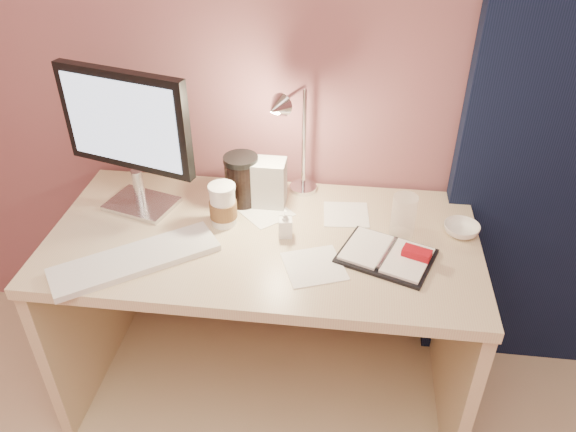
# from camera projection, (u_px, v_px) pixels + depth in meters

# --- Properties ---
(room) EXTENTS (3.50, 3.50, 3.50)m
(room) POSITION_uv_depth(u_px,v_px,m) (575.00, 96.00, 1.76)
(room) COLOR #C6B28E
(room) RESTS_ON ground
(desk) EXTENTS (1.40, 0.70, 0.73)m
(desk) POSITION_uv_depth(u_px,v_px,m) (268.00, 274.00, 2.02)
(desk) COLOR beige
(desk) RESTS_ON ground
(monitor) EXTENTS (0.46, 0.22, 0.50)m
(monitor) POSITION_uv_depth(u_px,v_px,m) (128.00, 129.00, 1.81)
(monitor) COLOR silver
(monitor) RESTS_ON desk
(keyboard) EXTENTS (0.50, 0.42, 0.02)m
(keyboard) POSITION_uv_depth(u_px,v_px,m) (136.00, 259.00, 1.71)
(keyboard) COLOR silver
(keyboard) RESTS_ON desk
(planner) EXTENTS (0.33, 0.29, 0.04)m
(planner) POSITION_uv_depth(u_px,v_px,m) (389.00, 255.00, 1.73)
(planner) COLOR black
(planner) RESTS_ON desk
(paper_a) EXTENTS (0.22, 0.22, 0.00)m
(paper_a) POSITION_uv_depth(u_px,v_px,m) (314.00, 266.00, 1.70)
(paper_a) COLOR white
(paper_a) RESTS_ON desk
(paper_b) EXTENTS (0.16, 0.16, 0.00)m
(paper_b) POSITION_uv_depth(u_px,v_px,m) (346.00, 214.00, 1.93)
(paper_b) COLOR white
(paper_b) RESTS_ON desk
(paper_c) EXTENTS (0.21, 0.21, 0.00)m
(paper_c) POSITION_uv_depth(u_px,v_px,m) (266.00, 212.00, 1.94)
(paper_c) COLOR white
(paper_c) RESTS_ON desk
(coffee_cup) EXTENTS (0.09, 0.09, 0.15)m
(coffee_cup) POSITION_uv_depth(u_px,v_px,m) (223.00, 206.00, 1.85)
(coffee_cup) COLOR white
(coffee_cup) RESTS_ON desk
(clear_cup) EXTENTS (0.08, 0.08, 0.14)m
(clear_cup) POSITION_uv_depth(u_px,v_px,m) (404.00, 216.00, 1.80)
(clear_cup) COLOR white
(clear_cup) RESTS_ON desk
(bowl) EXTENTS (0.14, 0.14, 0.04)m
(bowl) POSITION_uv_depth(u_px,v_px,m) (461.00, 229.00, 1.83)
(bowl) COLOR white
(bowl) RESTS_ON desk
(lotion_bottle) EXTENTS (0.05, 0.05, 0.10)m
(lotion_bottle) POSITION_uv_depth(u_px,v_px,m) (285.00, 223.00, 1.80)
(lotion_bottle) COLOR white
(lotion_bottle) RESTS_ON desk
(dark_jar) EXTENTS (0.12, 0.12, 0.16)m
(dark_jar) POSITION_uv_depth(u_px,v_px,m) (242.00, 182.00, 1.95)
(dark_jar) COLOR black
(dark_jar) RESTS_ON desk
(product_box) EXTENTS (0.11, 0.09, 0.17)m
(product_box) POSITION_uv_depth(u_px,v_px,m) (269.00, 183.00, 1.94)
(product_box) COLOR beige
(product_box) RESTS_ON desk
(desk_lamp) EXTENTS (0.17, 0.26, 0.43)m
(desk_lamp) POSITION_uv_depth(u_px,v_px,m) (315.00, 137.00, 1.83)
(desk_lamp) COLOR silver
(desk_lamp) RESTS_ON desk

